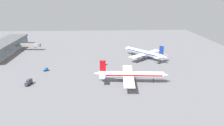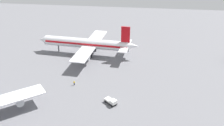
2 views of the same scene
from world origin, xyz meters
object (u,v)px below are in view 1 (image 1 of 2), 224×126
Objects in this scene: pushback_tractor at (104,63)px; baggage_tug at (46,69)px; airplane_at_gate at (131,75)px; ground_crew_worker at (124,67)px; airplane_taxiing at (144,53)px; catering_truck at (29,82)px.

pushback_tractor is 1.22× the size of baggage_tug.
airplane_at_gate is 27.76m from ground_crew_worker.
airplane_at_gate is at bearing -36.70° from ground_crew_worker.
airplane_taxiing is 96.42m from catering_truck.
baggage_tug reaches higher than pushback_tractor.
airplane_at_gate is at bearing 119.63° from airplane_taxiing.
airplane_at_gate reaches higher than airplane_taxiing.
airplane_taxiing is at bearing -117.81° from pushback_tractor.
airplane_taxiing is 10.07× the size of baggage_tug.
airplane_at_gate reaches higher than pushback_tractor.
airplane_at_gate is 40.50m from pushback_tractor.
airplane_at_gate is 1.25× the size of airplane_taxiing.
ground_crew_worker is (-3.14, 57.10, -0.31)m from baggage_tug.
pushback_tractor reaches higher than ground_crew_worker.
baggage_tug is at bearing 69.22° from airplane_taxiing.
catering_truck is (24.54, -4.52, 0.54)m from baggage_tug.
airplane_at_gate is 7.97× the size of catering_truck.
catering_truck is (51.11, -81.68, -3.36)m from airplane_taxiing.
airplane_at_gate is 62.68m from catering_truck.
ground_crew_worker is (9.66, 14.83, -0.12)m from pushback_tractor.
airplane_taxiing is 6.40× the size of catering_truck.
airplane_taxiing is (-50.83, 19.10, -0.16)m from airplane_at_gate.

